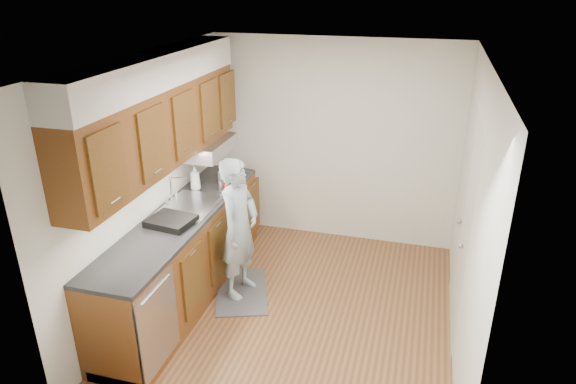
# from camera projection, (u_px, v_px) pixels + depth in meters

# --- Properties ---
(floor) EXTENTS (3.50, 3.50, 0.00)m
(floor) POSITION_uv_depth(u_px,v_px,m) (297.00, 312.00, 5.18)
(floor) COLOR brown
(floor) RESTS_ON ground
(ceiling) EXTENTS (3.50, 3.50, 0.00)m
(ceiling) POSITION_uv_depth(u_px,v_px,m) (299.00, 59.00, 4.19)
(ceiling) COLOR white
(ceiling) RESTS_ON wall_left
(wall_left) EXTENTS (0.02, 3.50, 2.50)m
(wall_left) POSITION_uv_depth(u_px,v_px,m) (151.00, 182.00, 5.05)
(wall_left) COLOR silver
(wall_left) RESTS_ON floor
(wall_right) EXTENTS (0.02, 3.50, 2.50)m
(wall_right) POSITION_uv_depth(u_px,v_px,m) (470.00, 218.00, 4.32)
(wall_right) COLOR silver
(wall_right) RESTS_ON floor
(wall_back) EXTENTS (3.00, 0.02, 2.50)m
(wall_back) POSITION_uv_depth(u_px,v_px,m) (334.00, 143.00, 6.24)
(wall_back) COLOR silver
(wall_back) RESTS_ON floor
(counter) EXTENTS (0.64, 2.80, 1.30)m
(counter) POSITION_uv_depth(u_px,v_px,m) (185.00, 254.00, 5.28)
(counter) COLOR brown
(counter) RESTS_ON floor
(upper_cabinets) EXTENTS (0.47, 2.80, 1.21)m
(upper_cabinets) POSITION_uv_depth(u_px,v_px,m) (161.00, 113.00, 4.78)
(upper_cabinets) COLOR brown
(upper_cabinets) RESTS_ON wall_left
(closet_door) EXTENTS (0.02, 1.22, 2.05)m
(closet_door) POSITION_uv_depth(u_px,v_px,m) (464.00, 226.00, 4.67)
(closet_door) COLOR white
(closet_door) RESTS_ON wall_right
(floor_mat) EXTENTS (0.79, 1.01, 0.02)m
(floor_mat) POSITION_uv_depth(u_px,v_px,m) (242.00, 291.00, 5.50)
(floor_mat) COLOR #5B5A5D
(floor_mat) RESTS_ON floor
(person) EXTENTS (0.49, 0.65, 1.70)m
(person) POSITION_uv_depth(u_px,v_px,m) (239.00, 219.00, 5.16)
(person) COLOR #97B0B8
(person) RESTS_ON floor_mat
(soap_bottle_a) EXTENTS (0.14, 0.14, 0.29)m
(soap_bottle_a) POSITION_uv_depth(u_px,v_px,m) (195.00, 177.00, 5.63)
(soap_bottle_a) COLOR silver
(soap_bottle_a) RESTS_ON counter
(soap_bottle_b) EXTENTS (0.14, 0.14, 0.22)m
(soap_bottle_b) POSITION_uv_depth(u_px,v_px,m) (223.00, 175.00, 5.79)
(soap_bottle_b) COLOR silver
(soap_bottle_b) RESTS_ON counter
(soap_bottle_c) EXTENTS (0.19, 0.19, 0.18)m
(soap_bottle_c) POSITION_uv_depth(u_px,v_px,m) (226.00, 173.00, 5.91)
(soap_bottle_c) COLOR silver
(soap_bottle_c) RESTS_ON counter
(soda_can) EXTENTS (0.08, 0.08, 0.11)m
(soda_can) POSITION_uv_depth(u_px,v_px,m) (226.00, 188.00, 5.57)
(soda_can) COLOR #A4201C
(soda_can) RESTS_ON counter
(steel_can) EXTENTS (0.07, 0.07, 0.12)m
(steel_can) POSITION_uv_depth(u_px,v_px,m) (221.00, 186.00, 5.63)
(steel_can) COLOR #A5A5AA
(steel_can) RESTS_ON counter
(dish_rack) EXTENTS (0.45, 0.40, 0.07)m
(dish_rack) POSITION_uv_depth(u_px,v_px,m) (171.00, 221.00, 4.89)
(dish_rack) COLOR black
(dish_rack) RESTS_ON counter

